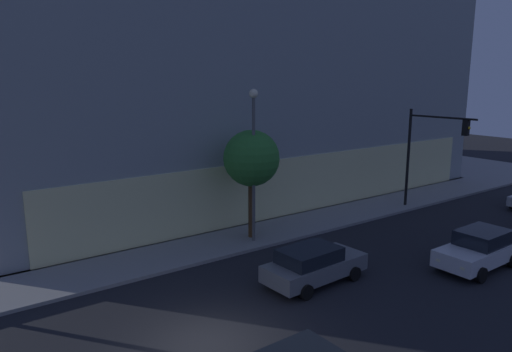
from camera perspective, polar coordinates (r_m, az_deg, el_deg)
The scene contains 8 objects.
ground_plane at distance 16.17m, azimuth -5.87°, elevation -19.42°, with size 120.00×120.00×0.00m, color black.
sidewalk_corner at distance 49.17m, azimuth -27.35°, elevation 0.74°, with size 80.00×60.00×0.15m, color gray.
modern_building at distance 41.05m, azimuth -8.31°, elevation 15.03°, with size 35.12×29.86×21.72m.
traffic_light_far_corner at distance 31.30m, azimuth 19.81°, elevation 3.65°, with size 0.49×4.34×6.22m.
street_lamp_sidewalk at distance 23.52m, azimuth -0.29°, elevation 3.46°, with size 0.44×0.44×7.62m.
sidewalk_tree at distance 24.24m, azimuth -0.54°, elevation 2.04°, with size 2.87×2.87×5.59m.
car_grey at distance 20.12m, azimuth 6.84°, elevation -10.38°, with size 4.58×2.25×1.55m.
car_white at distance 23.62m, azimuth 24.97°, elevation -7.87°, with size 4.37×2.14×1.69m.
Camera 1 is at (-6.79, -12.07, 8.36)m, focal length 33.66 mm.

